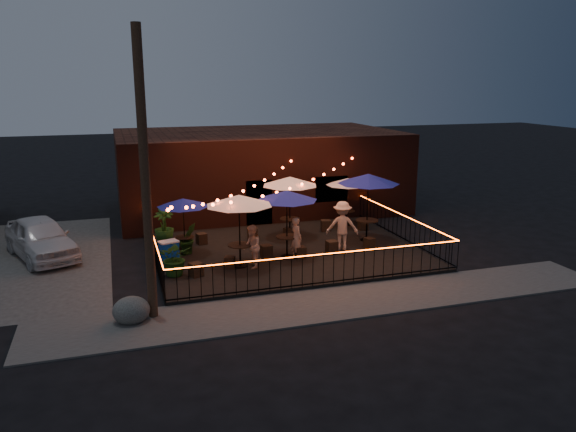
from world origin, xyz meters
name	(u,v)px	position (x,y,z in m)	size (l,w,h in m)	color
ground	(303,269)	(0.00, 0.00, 0.00)	(110.00, 110.00, 0.00)	black
patio	(286,251)	(0.00, 2.00, 0.07)	(10.00, 8.00, 0.15)	black
sidewalk	(338,303)	(0.00, -3.25, 0.03)	(18.00, 2.50, 0.05)	#3F3C3A
brick_building	(258,170)	(1.00, 9.99, 2.00)	(14.00, 8.00, 4.00)	black
utility_pole	(145,179)	(-5.40, -2.60, 4.00)	(0.26, 0.26, 8.00)	#332315
fence_front	(323,270)	(0.00, -2.00, 0.66)	(10.00, 0.04, 1.04)	black
fence_left	(154,248)	(-5.00, 2.00, 0.66)	(0.04, 8.00, 1.04)	black
fence_right	(401,227)	(5.00, 2.00, 0.66)	(0.04, 8.00, 1.04)	black
festoon_lights	(262,193)	(-1.01, 1.70, 2.52)	(10.02, 8.72, 1.32)	red
cafe_table_0	(239,201)	(-2.14, 0.58, 2.51)	(2.83, 2.83, 2.59)	black
cafe_table_1	(183,203)	(-3.80, 2.67, 2.11)	(2.38, 2.38, 2.14)	black
cafe_table_2	(287,196)	(-0.22, 1.19, 2.44)	(2.50, 2.50, 2.51)	black
cafe_table_3	(290,182)	(0.71, 3.71, 2.48)	(2.47, 2.47, 2.56)	black
cafe_table_4	(368,180)	(3.55, 2.25, 2.67)	(3.29, 3.29, 2.76)	black
cafe_table_5	(348,182)	(3.77, 4.80, 2.11)	(2.54, 2.54, 2.15)	black
bistro_chair_0	(196,270)	(-3.78, 0.05, 0.38)	(0.39, 0.39, 0.46)	black
bistro_chair_1	(230,262)	(-2.52, 0.56, 0.35)	(0.34, 0.34, 0.40)	black
bistro_chair_2	(182,244)	(-3.82, 3.33, 0.36)	(0.35, 0.35, 0.41)	black
bistro_chair_3	(202,239)	(-3.00, 3.77, 0.37)	(0.37, 0.37, 0.43)	black
bistro_chair_4	(266,251)	(-0.97, 1.34, 0.38)	(0.38, 0.38, 0.45)	black
bistro_chair_5	(300,252)	(0.19, 0.82, 0.37)	(0.37, 0.37, 0.44)	black
bistro_chair_6	(252,234)	(-0.90, 3.74, 0.40)	(0.42, 0.42, 0.50)	black
bistro_chair_7	(288,233)	(0.62, 3.61, 0.35)	(0.34, 0.34, 0.40)	black
bistro_chair_8	(332,247)	(1.56, 1.12, 0.38)	(0.39, 0.39, 0.46)	black
bistro_chair_9	(369,243)	(3.18, 1.23, 0.35)	(0.34, 0.34, 0.41)	black
bistro_chair_10	(326,226)	(2.48, 4.11, 0.39)	(0.40, 0.40, 0.48)	black
bistro_chair_11	(363,224)	(4.12, 3.82, 0.39)	(0.40, 0.40, 0.47)	black
patron_a	(296,238)	(0.05, 0.88, 0.92)	(0.56, 0.37, 1.55)	beige
patron_b	(252,247)	(-1.77, 0.33, 0.92)	(0.75, 0.58, 1.54)	tan
patron_c	(342,226)	(2.07, 1.34, 1.11)	(1.24, 0.71, 1.92)	#CF9F8C
potted_shrub_a	(176,257)	(-4.41, 0.35, 0.78)	(1.13, 0.98, 1.25)	#16340B
potted_shrub_b	(188,238)	(-3.66, 2.67, 0.75)	(0.66, 0.53, 1.19)	#0B380D
potted_shrub_c	(164,226)	(-4.40, 4.32, 0.87)	(0.81, 0.81, 1.44)	#0E360A
cooler	(169,252)	(-4.50, 1.59, 0.59)	(0.77, 0.65, 0.87)	#093CBF
boulder	(131,310)	(-6.01, -2.81, 0.37)	(0.96, 0.81, 0.75)	#41423D
car_white	(41,238)	(-8.98, 4.33, 0.77)	(1.82, 4.52, 1.54)	silver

